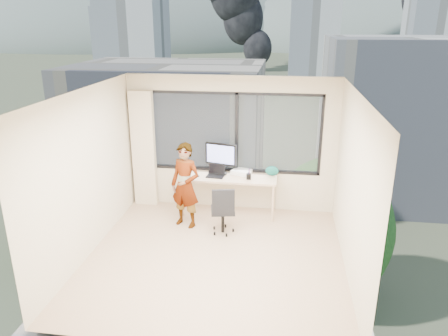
% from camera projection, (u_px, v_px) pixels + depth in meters
% --- Properties ---
extents(floor, '(4.00, 4.00, 0.01)m').
position_uv_depth(floor, '(215.00, 257.00, 6.74)').
color(floor, tan).
rests_on(floor, ground).
extents(ceiling, '(4.00, 4.00, 0.01)m').
position_uv_depth(ceiling, '(214.00, 93.00, 5.88)').
color(ceiling, white).
rests_on(ceiling, ground).
extents(wall_front, '(4.00, 0.01, 2.60)m').
position_uv_depth(wall_front, '(183.00, 248.00, 4.44)').
color(wall_front, beige).
rests_on(wall_front, ground).
extents(wall_left, '(0.01, 4.00, 2.60)m').
position_uv_depth(wall_left, '(87.00, 174.00, 6.58)').
color(wall_left, beige).
rests_on(wall_left, ground).
extents(wall_right, '(0.01, 4.00, 2.60)m').
position_uv_depth(wall_right, '(353.00, 188.00, 6.04)').
color(wall_right, beige).
rests_on(wall_right, ground).
extents(window_wall, '(3.30, 0.16, 1.55)m').
position_uv_depth(window_wall, '(234.00, 132.00, 8.10)').
color(window_wall, black).
rests_on(window_wall, ground).
extents(curtain, '(0.45, 0.14, 2.30)m').
position_uv_depth(curtain, '(144.00, 149.00, 8.35)').
color(curtain, beige).
rests_on(curtain, floor).
extents(desk, '(1.80, 0.60, 0.75)m').
position_uv_depth(desk, '(229.00, 195.00, 8.16)').
color(desk, beige).
rests_on(desk, floor).
extents(chair, '(0.54, 0.54, 0.90)m').
position_uv_depth(chair, '(223.00, 209.00, 7.39)').
color(chair, black).
rests_on(chair, floor).
extents(person, '(0.66, 0.54, 1.55)m').
position_uv_depth(person, '(185.00, 185.00, 7.55)').
color(person, '#2D2D33').
rests_on(person, floor).
extents(monitor, '(0.63, 0.28, 0.62)m').
position_uv_depth(monitor, '(221.00, 159.00, 8.08)').
color(monitor, black).
rests_on(monitor, desk).
extents(game_console, '(0.41, 0.38, 0.08)m').
position_uv_depth(game_console, '(241.00, 172.00, 8.17)').
color(game_console, white).
rests_on(game_console, desk).
extents(laptop, '(0.35, 0.37, 0.21)m').
position_uv_depth(laptop, '(215.00, 171.00, 8.01)').
color(laptop, black).
rests_on(laptop, desk).
extents(cellphone, '(0.12, 0.09, 0.01)m').
position_uv_depth(cellphone, '(196.00, 176.00, 8.06)').
color(cellphone, black).
rests_on(cellphone, desk).
extents(pen_cup, '(0.11, 0.11, 0.11)m').
position_uv_depth(pen_cup, '(249.00, 176.00, 7.89)').
color(pen_cup, black).
rests_on(pen_cup, desk).
extents(handbag, '(0.27, 0.19, 0.19)m').
position_uv_depth(handbag, '(272.00, 171.00, 8.07)').
color(handbag, '#0D5142').
rests_on(handbag, desk).
extents(exterior_ground, '(400.00, 400.00, 0.04)m').
position_uv_depth(exterior_ground, '(282.00, 83.00, 123.48)').
color(exterior_ground, '#515B3D').
rests_on(exterior_ground, ground).
extents(near_bldg_a, '(16.00, 12.00, 14.00)m').
position_uv_depth(near_bldg_a, '(171.00, 144.00, 38.29)').
color(near_bldg_a, beige).
rests_on(near_bldg_a, exterior_ground).
extents(near_bldg_b, '(14.00, 13.00, 16.00)m').
position_uv_depth(near_bldg_b, '(395.00, 120.00, 42.61)').
color(near_bldg_b, silver).
rests_on(near_bldg_b, exterior_ground).
extents(far_tower_a, '(14.00, 14.00, 28.00)m').
position_uv_depth(far_tower_a, '(134.00, 35.00, 100.20)').
color(far_tower_a, silver).
rests_on(far_tower_a, exterior_ground).
extents(far_tower_b, '(13.00, 13.00, 30.00)m').
position_uv_depth(far_tower_b, '(314.00, 29.00, 117.46)').
color(far_tower_b, silver).
rests_on(far_tower_b, exterior_ground).
extents(far_tower_c, '(15.00, 15.00, 26.00)m').
position_uv_depth(far_tower_c, '(431.00, 35.00, 131.84)').
color(far_tower_c, silver).
rests_on(far_tower_c, exterior_ground).
extents(far_tower_d, '(16.00, 14.00, 22.00)m').
position_uv_depth(far_tower_d, '(120.00, 38.00, 155.94)').
color(far_tower_d, silver).
rests_on(far_tower_d, exterior_ground).
extents(hill_a, '(288.00, 216.00, 90.00)m').
position_uv_depth(hill_a, '(129.00, 44.00, 326.47)').
color(hill_a, slate).
rests_on(hill_a, exterior_ground).
extents(hill_b, '(300.00, 220.00, 96.00)m').
position_uv_depth(hill_b, '(430.00, 46.00, 296.93)').
color(hill_b, slate).
rests_on(hill_b, exterior_ground).
extents(tree_a, '(7.00, 7.00, 8.00)m').
position_uv_depth(tree_a, '(57.00, 206.00, 32.74)').
color(tree_a, '#22531B').
rests_on(tree_a, exterior_ground).
extents(tree_b, '(7.60, 7.60, 9.00)m').
position_uv_depth(tree_b, '(328.00, 244.00, 26.15)').
color(tree_b, '#22531B').
rests_on(tree_b, exterior_ground).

